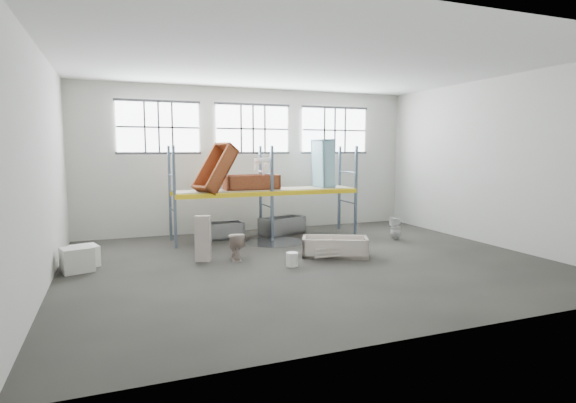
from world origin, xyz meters
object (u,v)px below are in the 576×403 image
bathtub_beige (335,247)px  cistern_tall (203,238)px  rust_tub_flat (251,182)px  carton_near (77,260)px  steel_tub_right (282,225)px  toilet_white (396,228)px  blue_tub_upright (323,164)px  bucket (292,259)px  toilet_beige (236,246)px  steel_tub_left (220,231)px

bathtub_beige → cistern_tall: (-3.44, 0.73, 0.34)m
rust_tub_flat → carton_near: (-5.05, -2.52, -1.53)m
steel_tub_right → rust_tub_flat: (-1.17, -0.31, 1.53)m
bathtub_beige → steel_tub_right: bearing=117.9°
cistern_tall → toilet_white: 6.35m
bathtub_beige → blue_tub_upright: blue_tub_upright is taller
bucket → carton_near: 5.12m
bathtub_beige → steel_tub_right: (-0.20, 3.60, 0.03)m
blue_tub_upright → cistern_tall: bearing=-151.2°
bathtub_beige → toilet_beige: size_ratio=2.43×
toilet_beige → rust_tub_flat: rust_tub_flat is taller
cistern_tall → rust_tub_flat: size_ratio=0.69×
cistern_tall → rust_tub_flat: bearing=72.4°
toilet_beige → steel_tub_left: size_ratio=0.50×
bucket → carton_near: carton_near is taller
cistern_tall → blue_tub_upright: 5.57m
steel_tub_left → blue_tub_upright: size_ratio=0.87×
bathtub_beige → toilet_beige: bearing=-168.2°
cistern_tall → steel_tub_left: bearing=90.2°
blue_tub_upright → bathtub_beige: bearing=-109.8°
toilet_beige → steel_tub_right: bearing=-121.4°
bathtub_beige → toilet_beige: 2.68m
bathtub_beige → rust_tub_flat: bearing=137.3°
cistern_tall → steel_tub_left: cistern_tall is taller
cistern_tall → steel_tub_left: (1.07, 2.77, -0.33)m
bathtub_beige → blue_tub_upright: bearing=94.9°
toilet_white → bucket: size_ratio=2.11×
cistern_tall → rust_tub_flat: (2.07, 2.56, 1.23)m
bathtub_beige → toilet_white: 3.18m
bathtub_beige → toilet_beige: (-2.61, 0.60, 0.10)m
toilet_beige → blue_tub_upright: bearing=-137.4°
cistern_tall → toilet_white: cistern_tall is taller
bathtub_beige → toilet_white: (2.87, 1.36, 0.11)m
cistern_tall → toilet_white: bearing=27.1°
bathtub_beige → blue_tub_upright: 4.08m
cistern_tall → bucket: bearing=-12.6°
carton_near → steel_tub_left: bearing=33.9°
steel_tub_left → cistern_tall: bearing=-111.2°
cistern_tall → blue_tub_upright: blue_tub_upright is taller
toilet_beige → bucket: 1.65m
toilet_white → carton_near: (-9.30, -0.58, -0.07)m
carton_near → bathtub_beige: bearing=-6.9°
toilet_white → blue_tub_upright: (-1.70, 1.91, 2.03)m
toilet_white → steel_tub_right: 3.80m
rust_tub_flat → bathtub_beige: bearing=-67.4°
bathtub_beige → bucket: (-1.48, -0.59, -0.09)m
steel_tub_right → carton_near: (-6.23, -2.83, 0.00)m
blue_tub_upright → steel_tub_right: bearing=166.3°
rust_tub_flat → cistern_tall: bearing=-129.0°
bathtub_beige → bucket: size_ratio=5.07×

